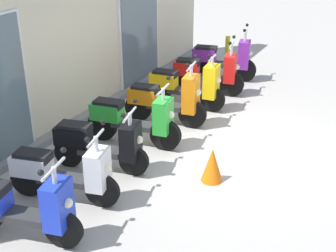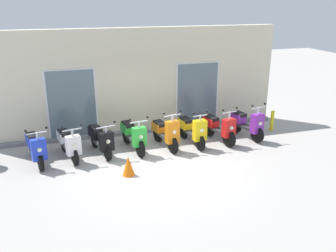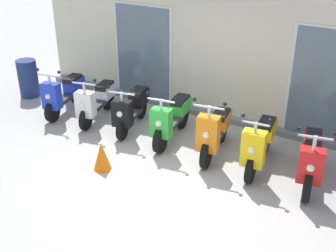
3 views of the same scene
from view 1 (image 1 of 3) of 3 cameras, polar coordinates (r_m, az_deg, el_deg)
The scene contains 12 objects.
ground_plane at distance 7.97m, azimuth 5.39°, elevation -2.66°, with size 40.00×40.00×0.00m, color #A8A39E.
storefront_facade at distance 8.74m, azimuth -11.71°, elevation 11.24°, with size 9.89×0.50×3.48m.
scooter_blue at distance 5.92m, azimuth -17.10°, elevation -9.18°, with size 0.69×1.53×1.18m.
scooter_white at distance 6.52m, azimuth -12.44°, elevation -5.30°, with size 0.72×1.56×1.15m.
scooter_black at distance 7.15m, azimuth -8.08°, elevation -2.00°, with size 0.72×1.48×1.11m.
scooter_green at distance 7.88m, azimuth -4.13°, elevation 0.83°, with size 0.64×1.66×1.18m.
scooter_orange at distance 8.62m, azimuth -0.12°, elevation 3.20°, with size 0.64×1.55×1.29m.
scooter_yellow at distance 9.35m, azimuth 2.30°, elevation 4.94°, with size 0.55×1.60×1.21m.
scooter_red at distance 10.12m, azimuth 4.73°, elevation 6.37°, with size 0.68×1.59×1.24m.
scooter_purple at distance 11.01m, azimuth 6.69°, elevation 8.02°, with size 0.70×1.54×1.27m.
traffic_cone at distance 6.94m, azimuth 5.31°, elevation -4.66°, with size 0.32×0.32×0.52m, color orange.
curb_bollard at distance 12.22m, azimuth 7.12°, elevation 9.00°, with size 0.12×0.12×0.70m, color yellow.
Camera 1 is at (-6.56, -2.60, 3.69)m, focal length 50.91 mm.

